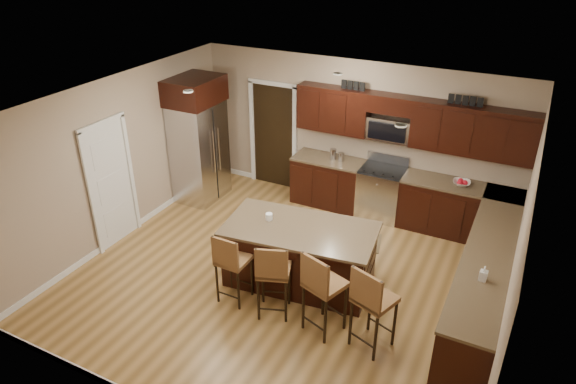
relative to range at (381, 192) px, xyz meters
The scene contains 24 objects.
floor 2.59m from the range, 105.51° to the right, with size 6.00×6.00×0.00m, color #A37940.
ceiling 3.38m from the range, 105.51° to the right, with size 6.00×6.00×0.00m, color silver.
wall_back 1.15m from the range, 156.28° to the left, with size 6.00×6.00×0.00m, color tan.
wall_left 4.51m from the range, 146.33° to the right, with size 5.50×5.50×0.00m, color tan.
wall_right 3.49m from the range, 46.57° to the right, with size 5.50×5.50×0.00m, color tan.
base_cabinets 1.58m from the range, 39.46° to the right, with size 4.02×3.96×0.92m.
upper_cabinets 1.42m from the range, 20.23° to the left, with size 4.00×0.33×0.80m.
range is the anchor object (origin of this frame).
microwave 1.16m from the range, 90.00° to the left, with size 0.76×0.31×0.40m, color silver.
doorway 2.41m from the range, behind, with size 0.85×0.03×2.06m, color black.
pantry_door 4.61m from the range, 143.07° to the right, with size 0.03×0.80×2.04m, color white.
letter_decor 1.84m from the range, 31.31° to the left, with size 2.20×0.03×0.15m, color black, non-canonical shape.
island 2.45m from the range, 100.85° to the right, with size 2.27×1.38×0.92m.
stool_left 3.44m from the range, 108.65° to the right, with size 0.41×0.41×1.09m.
stool_mid 3.29m from the range, 97.84° to the right, with size 0.55×0.55×1.14m.
stool_right 3.28m from the range, 85.79° to the right, with size 0.57×0.57×1.20m.
refrigerator 3.48m from the range, 165.66° to the right, with size 0.79×1.00×2.35m.
floor_mat 1.13m from the range, 96.07° to the right, with size 0.89×0.59×0.01m, color brown.
fruit_bowl 1.41m from the range, ahead, with size 0.28×0.28×0.07m, color silver.
soap_bottle 3.26m from the range, 51.10° to the right, with size 0.09×0.09×0.20m, color #B2B2B2.
canister_tall 1.10m from the range, behind, with size 0.12×0.12×0.20m, color silver.
canister_short 0.95m from the range, behind, with size 0.11×0.11×0.16m, color silver.
island_jar 2.64m from the range, 111.77° to the right, with size 0.10×0.10×0.10m, color white.
stool_extra 3.39m from the range, 74.72° to the right, with size 0.57×0.57×1.20m.
Camera 1 is at (2.85, -5.56, 4.73)m, focal length 32.00 mm.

